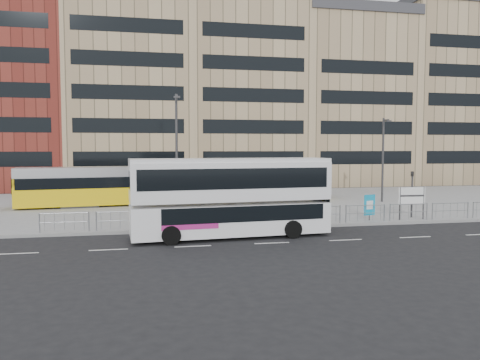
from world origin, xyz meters
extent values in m
plane|color=black|center=(0.00, 0.00, 0.00)|extent=(120.00, 120.00, 0.00)
cube|color=gray|center=(0.00, 12.00, 0.07)|extent=(64.00, 24.00, 0.15)
cube|color=gray|center=(0.00, 0.05, 0.07)|extent=(64.00, 0.25, 0.17)
cube|color=maroon|center=(-24.00, 35.00, 15.00)|extent=(14.00, 18.00, 30.00)
cube|color=tan|center=(-10.00, 34.00, 11.00)|extent=(14.00, 16.00, 22.00)
cube|color=#38383D|center=(-10.00, 34.00, 22.60)|extent=(14.40, 16.40, 1.20)
cube|color=tan|center=(4.00, 34.00, 12.00)|extent=(14.00, 16.00, 24.00)
cube|color=tan|center=(18.00, 34.00, 10.50)|extent=(14.00, 16.00, 21.00)
cube|color=#38383D|center=(18.00, 34.00, 21.60)|extent=(14.40, 16.40, 1.20)
cube|color=tan|center=(32.00, 34.00, 11.50)|extent=(14.00, 16.00, 23.00)
cube|color=#38383D|center=(32.00, 34.00, 23.60)|extent=(14.40, 16.40, 1.20)
cylinder|color=gray|center=(2.00, 0.50, 1.20)|extent=(32.00, 0.05, 0.05)
cylinder|color=gray|center=(2.00, 0.50, 0.70)|extent=(32.00, 0.04, 0.04)
cylinder|color=gray|center=(-14.00, 0.50, 0.70)|extent=(0.07, 0.07, 1.10)
cube|color=white|center=(1.00, -4.00, 0.01)|extent=(62.00, 0.12, 0.01)
cube|color=silver|center=(-3.75, -2.00, 1.01)|extent=(10.79, 3.25, 1.64)
cube|color=silver|center=(-3.75, -2.00, 3.04)|extent=(10.79, 3.25, 2.03)
cube|color=silver|center=(-3.75, -2.00, 4.11)|extent=(10.78, 3.15, 0.29)
cube|color=black|center=(-3.27, -1.96, 1.40)|extent=(8.86, 3.15, 0.82)
cube|color=black|center=(-3.75, -2.00, 3.24)|extent=(10.21, 3.25, 1.06)
cube|color=#AA2276|center=(-6.16, -2.18, 0.97)|extent=(3.08, 2.70, 0.48)
cylinder|color=black|center=(-0.57, -3.00, 0.48)|extent=(0.99, 0.36, 0.97)
cylinder|color=black|center=(-0.76, -0.54, 0.48)|extent=(0.99, 0.36, 0.97)
cylinder|color=black|center=(-7.03, -3.48, 0.48)|extent=(0.99, 0.36, 0.97)
cylinder|color=black|center=(-7.21, -1.02, 0.48)|extent=(0.99, 0.36, 0.97)
cube|color=#E1B90C|center=(-4.98, 13.12, 1.05)|extent=(26.60, 5.75, 1.51)
cube|color=black|center=(-4.98, 13.12, 2.09)|extent=(26.23, 5.74, 0.85)
cube|color=#A8A8AD|center=(-4.98, 13.12, 2.89)|extent=(26.57, 5.55, 0.76)
cube|color=#E1B90C|center=(7.60, 14.68, 1.66)|extent=(1.39, 2.25, 2.46)
cube|color=#E1B90C|center=(-17.56, 11.56, 1.66)|extent=(1.39, 2.25, 2.46)
cylinder|color=#2D2D30|center=(-4.98, 13.12, 1.76)|extent=(2.52, 2.52, 2.84)
cube|color=#2D2D30|center=(3.47, 14.17, 0.39)|extent=(3.11, 2.71, 0.47)
cube|color=#2D2D30|center=(-13.43, 12.07, 0.39)|extent=(3.11, 2.71, 0.47)
cylinder|color=#2D2D30|center=(7.87, 0.82, 1.21)|extent=(0.09, 0.09, 2.11)
cylinder|color=#2D2D30|center=(9.52, 0.78, 1.21)|extent=(0.09, 0.09, 2.11)
cube|color=white|center=(8.69, 0.80, 1.71)|extent=(1.84, 0.13, 1.10)
cylinder|color=#2D2D30|center=(5.86, 1.04, 0.59)|extent=(0.06, 0.06, 0.88)
cube|color=#0D94C6|center=(5.86, 1.04, 1.14)|extent=(0.86, 0.33, 1.32)
cube|color=white|center=(5.86, 1.00, 1.14)|extent=(0.53, 0.17, 0.55)
imported|color=black|center=(0.60, 8.04, 1.01)|extent=(0.64, 0.74, 1.72)
cylinder|color=#2D2D30|center=(-1.29, 0.86, 1.65)|extent=(0.12, 0.12, 3.00)
imported|color=#2D2D30|center=(-1.29, 0.86, 2.75)|extent=(0.22, 0.24, 1.00)
cylinder|color=#2D2D30|center=(9.22, 1.66, 1.65)|extent=(0.12, 0.12, 3.00)
imported|color=#2D2D30|center=(9.22, 1.66, 2.75)|extent=(0.17, 0.20, 1.00)
cylinder|color=#2D2D30|center=(-6.04, 7.54, 4.41)|extent=(0.18, 0.18, 8.52)
cylinder|color=#2D2D30|center=(-6.04, 7.14, 8.47)|extent=(0.14, 0.90, 0.14)
cube|color=#2D2D30|center=(-6.04, 6.69, 8.37)|extent=(0.45, 0.20, 0.12)
cylinder|color=#2D2D30|center=(11.75, 10.42, 3.75)|extent=(0.18, 0.18, 7.20)
cylinder|color=#2D2D30|center=(11.75, 10.02, 7.15)|extent=(0.14, 0.90, 0.14)
cube|color=#2D2D30|center=(11.75, 9.57, 7.05)|extent=(0.45, 0.20, 0.12)
camera|label=1|loc=(-8.14, -26.62, 4.84)|focal=35.00mm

